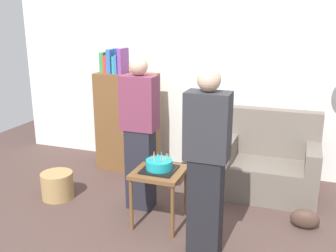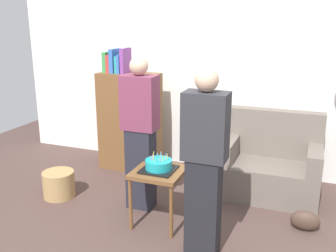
# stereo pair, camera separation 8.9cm
# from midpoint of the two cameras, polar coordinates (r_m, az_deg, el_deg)

# --- Properties ---
(ground_plane) EXTENTS (8.00, 8.00, 0.00)m
(ground_plane) POSITION_cam_midpoint_polar(r_m,az_deg,el_deg) (3.67, -0.80, -17.25)
(ground_plane) COLOR #4C3833
(wall_back) EXTENTS (6.00, 0.10, 2.70)m
(wall_back) POSITION_cam_midpoint_polar(r_m,az_deg,el_deg) (5.08, 7.33, 8.39)
(wall_back) COLOR silver
(wall_back) RESTS_ON ground_plane
(couch) EXTENTS (1.10, 0.70, 0.96)m
(couch) POSITION_cam_midpoint_polar(r_m,az_deg,el_deg) (4.63, 14.12, -5.66)
(couch) COLOR #6B6056
(couch) RESTS_ON ground_plane
(bookshelf) EXTENTS (0.80, 0.36, 1.62)m
(bookshelf) POSITION_cam_midpoint_polar(r_m,az_deg,el_deg) (5.14, -6.57, 0.93)
(bookshelf) COLOR brown
(bookshelf) RESTS_ON ground_plane
(side_table) EXTENTS (0.48, 0.48, 0.57)m
(side_table) POSITION_cam_midpoint_polar(r_m,az_deg,el_deg) (3.79, -1.96, -7.76)
(side_table) COLOR brown
(side_table) RESTS_ON ground_plane
(birthday_cake) EXTENTS (0.32, 0.32, 0.17)m
(birthday_cake) POSITION_cam_midpoint_polar(r_m,az_deg,el_deg) (3.74, -1.98, -5.85)
(birthday_cake) COLOR black
(birthday_cake) RESTS_ON side_table
(person_blowing_candles) EXTENTS (0.36, 0.22, 1.63)m
(person_blowing_candles) POSITION_cam_midpoint_polar(r_m,az_deg,el_deg) (4.01, -4.82, -1.16)
(person_blowing_candles) COLOR #23232D
(person_blowing_candles) RESTS_ON ground_plane
(person_holding_cake) EXTENTS (0.36, 0.22, 1.63)m
(person_holding_cake) POSITION_cam_midpoint_polar(r_m,az_deg,el_deg) (3.20, 4.93, -5.67)
(person_holding_cake) COLOR black
(person_holding_cake) RESTS_ON ground_plane
(wicker_basket) EXTENTS (0.36, 0.36, 0.30)m
(wicker_basket) POSITION_cam_midpoint_polar(r_m,az_deg,el_deg) (4.63, -16.59, -8.41)
(wicker_basket) COLOR #A88451
(wicker_basket) RESTS_ON ground_plane
(handbag) EXTENTS (0.28, 0.14, 0.20)m
(handbag) POSITION_cam_midpoint_polar(r_m,az_deg,el_deg) (4.08, 19.00, -12.88)
(handbag) COLOR #473328
(handbag) RESTS_ON ground_plane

